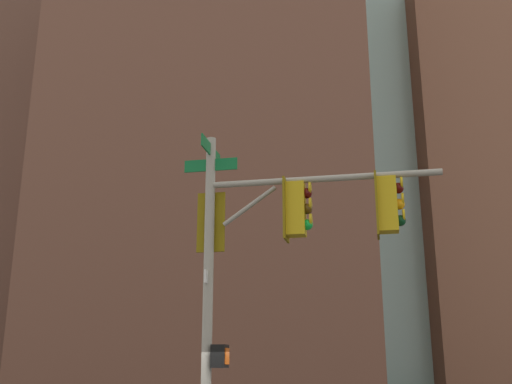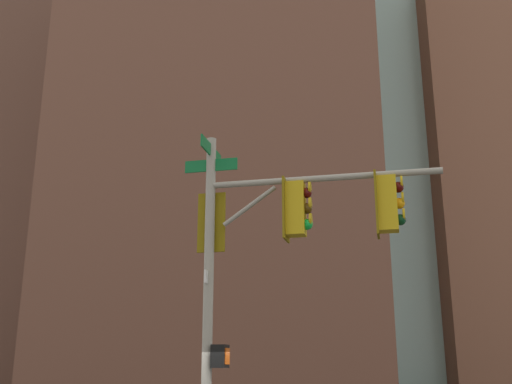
{
  "view_description": "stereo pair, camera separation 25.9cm",
  "coord_description": "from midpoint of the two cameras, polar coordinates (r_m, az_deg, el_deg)",
  "views": [
    {
      "loc": [
        -1.07,
        10.86,
        2.3
      ],
      "look_at": [
        -1.14,
        -0.1,
        5.42
      ],
      "focal_mm": 42.37,
      "sensor_mm": 36.0,
      "label": 1
    },
    {
      "loc": [
        -1.33,
        10.86,
        2.3
      ],
      "look_at": [
        -1.14,
        -0.1,
        5.42
      ],
      "focal_mm": 42.37,
      "sensor_mm": 36.0,
      "label": 2
    }
  ],
  "objects": [
    {
      "name": "signal_pole_assembly",
      "position": [
        11.19,
        2.01,
        -4.52
      ],
      "size": [
        4.75,
        1.58,
        6.57
      ],
      "rotation": [
        0.0,
        0.0,
        2.93
      ],
      "color": "#9E998C",
      "rests_on": "ground_plane"
    },
    {
      "name": "building_brick_nearside",
      "position": [
        51.55,
        -3.11,
        5.34
      ],
      "size": [
        23.13,
        20.53,
        41.91
      ],
      "primitive_type": "cube",
      "color": "brown",
      "rests_on": "ground_plane"
    },
    {
      "name": "building_glass_tower",
      "position": [
        70.45,
        15.87,
        11.37
      ],
      "size": [
        32.75,
        22.65,
        67.72
      ],
      "primitive_type": "cube",
      "color": "#9EC6C1",
      "rests_on": "ground_plane"
    },
    {
      "name": "building_brick_farside",
      "position": [
        72.56,
        -14.01,
        1.61
      ],
      "size": [
        23.12,
        19.3,
        47.08
      ],
      "primitive_type": "cube",
      "color": "brown",
      "rests_on": "ground_plane"
    }
  ]
}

